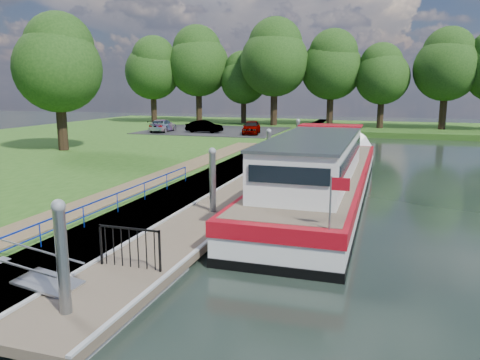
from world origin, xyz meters
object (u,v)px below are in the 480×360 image
(pontoon, at_px, (246,193))
(car_c, at_px, (163,125))
(barge, at_px, (323,174))
(car_b, at_px, (204,126))
(car_a, at_px, (251,127))

(pontoon, bearing_deg, car_c, 125.40)
(barge, relative_size, car_b, 5.80)
(car_a, distance_m, car_c, 9.38)
(pontoon, distance_m, car_a, 22.98)
(barge, relative_size, car_c, 4.91)
(pontoon, height_order, barge, barge)
(barge, height_order, car_c, barge)
(pontoon, bearing_deg, barge, 18.20)
(car_a, relative_size, car_c, 0.89)
(car_b, bearing_deg, car_c, 94.52)
(barge, xyz_separation_m, car_b, (-14.71, 21.09, 0.35))
(car_a, bearing_deg, barge, -75.07)
(car_a, relative_size, car_b, 1.05)
(barge, bearing_deg, pontoon, -161.80)
(barge, bearing_deg, car_c, 132.78)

